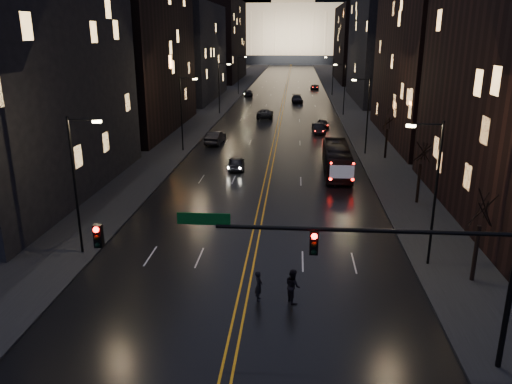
% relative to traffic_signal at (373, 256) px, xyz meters
% --- Properties ---
extents(ground, '(900.00, 900.00, 0.00)m').
position_rel_traffic_signal_xyz_m(ground, '(-5.91, 0.00, -5.10)').
color(ground, black).
rests_on(ground, ground).
extents(road, '(20.00, 320.00, 0.02)m').
position_rel_traffic_signal_xyz_m(road, '(-5.91, 130.00, -5.09)').
color(road, black).
rests_on(road, ground).
extents(sidewalk_left, '(8.00, 320.00, 0.16)m').
position_rel_traffic_signal_xyz_m(sidewalk_left, '(-19.91, 130.00, -5.02)').
color(sidewalk_left, black).
rests_on(sidewalk_left, ground).
extents(sidewalk_right, '(8.00, 320.00, 0.16)m').
position_rel_traffic_signal_xyz_m(sidewalk_right, '(8.09, 130.00, -5.02)').
color(sidewalk_right, black).
rests_on(sidewalk_right, ground).
extents(center_line, '(0.62, 320.00, 0.01)m').
position_rel_traffic_signal_xyz_m(center_line, '(-5.91, 130.00, -5.08)').
color(center_line, orange).
rests_on(center_line, road).
extents(building_left_near, '(12.00, 28.00, 22.00)m').
position_rel_traffic_signal_xyz_m(building_left_near, '(-26.91, 22.00, 5.90)').
color(building_left_near, black).
rests_on(building_left_near, ground).
extents(building_left_mid, '(12.00, 30.00, 28.00)m').
position_rel_traffic_signal_xyz_m(building_left_mid, '(-26.91, 54.00, 8.90)').
color(building_left_mid, black).
rests_on(building_left_mid, ground).
extents(building_left_far, '(12.00, 34.00, 20.00)m').
position_rel_traffic_signal_xyz_m(building_left_far, '(-26.91, 92.00, 4.90)').
color(building_left_far, black).
rests_on(building_left_far, ground).
extents(building_left_dist, '(12.00, 40.00, 24.00)m').
position_rel_traffic_signal_xyz_m(building_left_dist, '(-26.91, 140.00, 6.90)').
color(building_left_dist, black).
rests_on(building_left_dist, ground).
extents(building_right_mid, '(12.00, 34.00, 26.00)m').
position_rel_traffic_signal_xyz_m(building_right_mid, '(15.09, 92.00, 7.90)').
color(building_right_mid, black).
rests_on(building_right_mid, ground).
extents(building_right_dist, '(12.00, 40.00, 22.00)m').
position_rel_traffic_signal_xyz_m(building_right_dist, '(15.09, 140.00, 5.90)').
color(building_right_dist, black).
rests_on(building_right_dist, ground).
extents(capitol, '(90.00, 50.00, 58.50)m').
position_rel_traffic_signal_xyz_m(capitol, '(-5.91, 250.00, 12.05)').
color(capitol, black).
rests_on(capitol, ground).
extents(traffic_signal, '(17.29, 0.45, 7.00)m').
position_rel_traffic_signal_xyz_m(traffic_signal, '(0.00, 0.00, 0.00)').
color(traffic_signal, black).
rests_on(traffic_signal, ground).
extents(streetlamp_right_near, '(2.13, 0.25, 9.00)m').
position_rel_traffic_signal_xyz_m(streetlamp_right_near, '(4.91, 10.00, -0.02)').
color(streetlamp_right_near, black).
rests_on(streetlamp_right_near, ground).
extents(streetlamp_left_near, '(2.13, 0.25, 9.00)m').
position_rel_traffic_signal_xyz_m(streetlamp_left_near, '(-16.72, 10.00, -0.02)').
color(streetlamp_left_near, black).
rests_on(streetlamp_left_near, ground).
extents(streetlamp_right_mid, '(2.13, 0.25, 9.00)m').
position_rel_traffic_signal_xyz_m(streetlamp_right_mid, '(4.91, 40.00, -0.02)').
color(streetlamp_right_mid, black).
rests_on(streetlamp_right_mid, ground).
extents(streetlamp_left_mid, '(2.13, 0.25, 9.00)m').
position_rel_traffic_signal_xyz_m(streetlamp_left_mid, '(-16.72, 40.00, -0.02)').
color(streetlamp_left_mid, black).
rests_on(streetlamp_left_mid, ground).
extents(streetlamp_right_far, '(2.13, 0.25, 9.00)m').
position_rel_traffic_signal_xyz_m(streetlamp_right_far, '(4.91, 70.00, -0.02)').
color(streetlamp_right_far, black).
rests_on(streetlamp_right_far, ground).
extents(streetlamp_left_far, '(2.13, 0.25, 9.00)m').
position_rel_traffic_signal_xyz_m(streetlamp_left_far, '(-16.72, 70.00, -0.02)').
color(streetlamp_left_far, black).
rests_on(streetlamp_left_far, ground).
extents(streetlamp_right_dist, '(2.13, 0.25, 9.00)m').
position_rel_traffic_signal_xyz_m(streetlamp_right_dist, '(4.91, 100.00, -0.02)').
color(streetlamp_right_dist, black).
rests_on(streetlamp_right_dist, ground).
extents(streetlamp_left_dist, '(2.13, 0.25, 9.00)m').
position_rel_traffic_signal_xyz_m(streetlamp_left_dist, '(-16.72, 100.00, -0.02)').
color(streetlamp_left_dist, black).
rests_on(streetlamp_left_dist, ground).
extents(tree_right_near, '(2.40, 2.40, 6.65)m').
position_rel_traffic_signal_xyz_m(tree_right_near, '(7.09, 8.00, -0.58)').
color(tree_right_near, black).
rests_on(tree_right_near, ground).
extents(tree_right_mid, '(2.40, 2.40, 6.65)m').
position_rel_traffic_signal_xyz_m(tree_right_mid, '(7.09, 22.00, -0.58)').
color(tree_right_mid, black).
rests_on(tree_right_mid, ground).
extents(tree_right_far, '(2.40, 2.40, 6.65)m').
position_rel_traffic_signal_xyz_m(tree_right_far, '(7.09, 38.00, -0.58)').
color(tree_right_far, black).
rests_on(tree_right_far, ground).
extents(bus, '(2.66, 10.74, 2.98)m').
position_rel_traffic_signal_xyz_m(bus, '(1.03, 31.21, -3.61)').
color(bus, black).
rests_on(bus, ground).
extents(oncoming_car_a, '(2.05, 4.31, 1.42)m').
position_rel_traffic_signal_xyz_m(oncoming_car_a, '(-9.40, 32.05, -4.39)').
color(oncoming_car_a, black).
rests_on(oncoming_car_a, ground).
extents(oncoming_car_b, '(2.20, 5.23, 1.68)m').
position_rel_traffic_signal_xyz_m(oncoming_car_b, '(-13.65, 44.79, -4.26)').
color(oncoming_car_b, black).
rests_on(oncoming_car_b, ground).
extents(oncoming_car_c, '(2.61, 5.60, 1.55)m').
position_rel_traffic_signal_xyz_m(oncoming_car_c, '(-8.49, 66.41, -4.33)').
color(oncoming_car_c, black).
rests_on(oncoming_car_c, ground).
extents(oncoming_car_d, '(2.73, 5.34, 1.48)m').
position_rel_traffic_signal_xyz_m(oncoming_car_d, '(-14.38, 97.82, -4.36)').
color(oncoming_car_d, black).
rests_on(oncoming_car_d, ground).
extents(receding_car_a, '(1.88, 4.43, 1.42)m').
position_rel_traffic_signal_xyz_m(receding_car_a, '(0.08, 52.89, -4.39)').
color(receding_car_a, black).
rests_on(receding_car_a, ground).
extents(receding_car_b, '(1.80, 3.91, 1.30)m').
position_rel_traffic_signal_xyz_m(receding_car_b, '(0.97, 57.68, -4.45)').
color(receding_car_b, black).
rests_on(receding_car_b, ground).
extents(receding_car_c, '(2.57, 5.55, 1.57)m').
position_rel_traffic_signal_xyz_m(receding_car_c, '(-3.01, 86.78, -4.32)').
color(receding_car_c, black).
rests_on(receding_car_c, ground).
extents(receding_car_d, '(2.32, 4.63, 1.26)m').
position_rel_traffic_signal_xyz_m(receding_car_d, '(1.51, 113.61, -4.47)').
color(receding_car_d, black).
rests_on(receding_car_d, ground).
extents(pedestrian_a, '(0.44, 0.64, 1.69)m').
position_rel_traffic_signal_xyz_m(pedestrian_a, '(-5.02, 5.00, -4.26)').
color(pedestrian_a, black).
rests_on(pedestrian_a, ground).
extents(pedestrian_b, '(0.83, 1.04, 1.88)m').
position_rel_traffic_signal_xyz_m(pedestrian_b, '(-3.20, 5.00, -4.17)').
color(pedestrian_b, black).
rests_on(pedestrian_b, ground).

